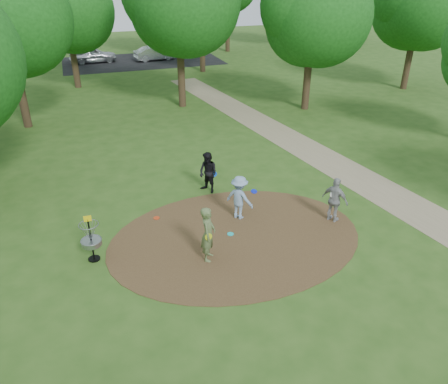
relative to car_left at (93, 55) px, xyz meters
name	(u,v)px	position (x,y,z in m)	size (l,w,h in m)	color
ground	(236,238)	(2.29, -30.58, -0.69)	(100.00, 100.00, 0.00)	#2D5119
dirt_clearing	(236,237)	(2.29, -30.58, -0.68)	(8.40, 8.40, 0.02)	#47301C
footpath	(367,183)	(8.79, -28.58, -0.69)	(2.00, 40.00, 0.01)	#8C7A5B
parking_lot	(142,61)	(4.29, -0.58, -0.69)	(14.00, 8.00, 0.01)	black
player_observer_with_disc	(208,234)	(1.10, -31.37, 0.20)	(0.67, 0.77, 1.78)	#596C3E
player_throwing_with_disc	(239,198)	(2.84, -29.43, 0.11)	(1.23, 1.19, 1.61)	#819EC0
player_walking_with_disc	(208,173)	(2.40, -27.17, 0.13)	(0.94, 1.00, 1.64)	black
player_waiting_with_disc	(335,200)	(5.86, -30.68, 0.13)	(0.81, 1.04, 1.64)	#999A9C
disc_ground_cyan	(230,234)	(2.18, -30.36, -0.66)	(0.22, 0.22, 0.02)	#18C2C0
disc_ground_red	(156,218)	(0.05, -28.54, -0.66)	(0.22, 0.22, 0.02)	red
car_left	(93,55)	(0.00, 0.00, 0.00)	(1.64, 4.07, 1.39)	#B6B9BE
car_right	(155,53)	(5.46, -0.72, -0.08)	(1.31, 3.75, 1.23)	#B9BDC2
disc_golf_basket	(90,235)	(-2.21, -30.28, 0.18)	(0.63, 0.63, 1.54)	black
tree_ring	(196,30)	(3.84, -20.80, 4.52)	(37.30, 45.28, 9.01)	#332316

